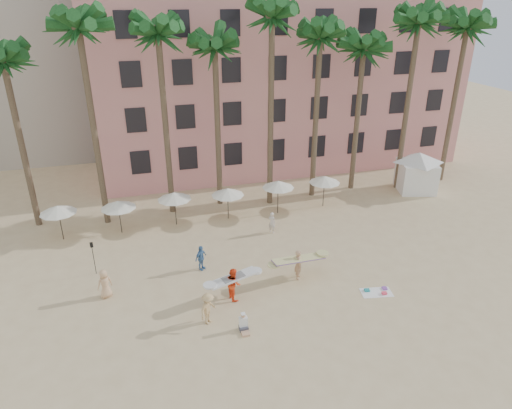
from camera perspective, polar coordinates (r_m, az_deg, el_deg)
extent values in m
plane|color=#D1B789|center=(25.56, 5.27, -13.49)|extent=(120.00, 120.00, 0.00)
cube|color=#DD8E86|center=(47.60, 2.23, 15.25)|extent=(35.00, 14.00, 16.00)
cylinder|color=brown|center=(36.19, -27.18, 6.28)|extent=(0.44, 0.44, 12.00)
cylinder|color=brown|center=(34.30, -19.55, 8.46)|extent=(0.44, 0.44, 14.00)
cylinder|color=brown|center=(34.88, -11.20, 9.23)|extent=(0.44, 0.44, 13.50)
cylinder|color=brown|center=(36.02, -4.81, 9.27)|extent=(0.44, 0.44, 12.50)
cylinder|color=brown|center=(35.81, 1.86, 10.91)|extent=(0.44, 0.44, 14.50)
cylinder|color=brown|center=(37.83, 7.47, 10.29)|extent=(0.44, 0.44, 13.00)
cylinder|color=brown|center=(40.11, 12.50, 10.00)|extent=(0.44, 0.44, 12.00)
cylinder|color=brown|center=(41.10, 18.31, 11.14)|extent=(0.44, 0.44, 14.00)
cylinder|color=brown|center=(44.49, 23.38, 11.00)|extent=(0.44, 0.44, 13.50)
cylinder|color=#332B23|center=(34.70, -23.23, -2.19)|extent=(0.07, 0.07, 2.50)
cone|color=white|center=(34.26, -23.53, -0.55)|extent=(2.50, 2.50, 0.55)
cylinder|color=#332B23|center=(34.25, -16.64, -1.59)|extent=(0.07, 0.07, 2.40)
cone|color=white|center=(33.82, -16.86, 0.01)|extent=(2.50, 2.50, 0.55)
cylinder|color=#332B23|center=(34.50, -10.05, -0.60)|extent=(0.07, 0.07, 2.50)
cone|color=white|center=(34.05, -10.18, 1.07)|extent=(2.50, 2.50, 0.55)
cylinder|color=#332B23|center=(34.98, -3.52, 0.02)|extent=(0.07, 0.07, 2.40)
cone|color=white|center=(34.55, -3.57, 1.61)|extent=(2.50, 2.50, 0.55)
cylinder|color=#332B23|center=(35.84, 2.75, 0.84)|extent=(0.07, 0.07, 2.60)
cone|color=white|center=(35.39, 2.79, 2.55)|extent=(2.50, 2.50, 0.55)
cylinder|color=#332B23|center=(37.42, 8.47, 1.57)|extent=(0.07, 0.07, 2.50)
cone|color=white|center=(37.01, 8.57, 3.14)|extent=(2.50, 2.50, 0.55)
cube|color=white|center=(42.51, 19.38, 3.33)|extent=(3.71, 3.71, 2.60)
cone|color=white|center=(41.95, 19.71, 5.56)|extent=(5.57, 5.57, 0.90)
cube|color=white|center=(27.93, 14.81, -10.59)|extent=(1.95, 1.31, 0.02)
cube|color=teal|center=(27.89, 13.70, -10.36)|extent=(0.34, 0.30, 0.10)
cube|color=#F64460|center=(27.87, 15.75, -10.61)|extent=(0.32, 0.27, 0.12)
cube|color=purple|center=(28.33, 15.78, -10.03)|extent=(0.31, 0.34, 0.08)
imported|color=tan|center=(27.89, 5.33, -7.47)|extent=(0.63, 0.80, 1.92)
cube|color=#D4CE85|center=(27.69, 5.36, -6.80)|extent=(3.41, 1.20, 0.39)
imported|color=#F9451A|center=(26.10, -2.84, -9.85)|extent=(0.90, 1.06, 1.94)
cube|color=silver|center=(25.89, -2.86, -9.15)|extent=(2.98, 1.41, 0.30)
imported|color=#4C7BB1|center=(28.88, -6.90, -6.64)|extent=(1.01, 0.94, 1.66)
imported|color=tan|center=(24.48, -6.01, -12.81)|extent=(1.31, 1.30, 1.81)
imported|color=tan|center=(27.58, -18.38, -9.38)|extent=(1.01, 0.86, 1.77)
imported|color=beige|center=(33.05, 2.01, -2.25)|extent=(0.66, 0.70, 1.61)
cylinder|color=black|center=(29.84, -19.61, -6.45)|extent=(0.04, 0.04, 2.10)
cube|color=black|center=(29.36, -19.88, -4.77)|extent=(0.18, 0.03, 0.35)
cube|color=#3F3F4C|center=(24.39, -1.56, -15.18)|extent=(0.44, 0.42, 0.24)
cube|color=tan|center=(24.18, -1.34, -15.79)|extent=(0.40, 0.44, 0.12)
cube|color=white|center=(24.19, -1.60, -14.42)|extent=(0.43, 0.26, 0.54)
sphere|color=tan|center=(23.95, -1.61, -13.69)|extent=(0.24, 0.24, 0.24)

